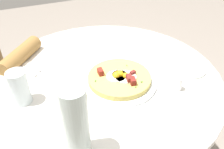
{
  "coord_description": "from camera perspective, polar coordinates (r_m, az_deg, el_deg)",
  "views": [
    {
      "loc": [
        -0.75,
        0.29,
        1.3
      ],
      "look_at": [
        -0.04,
        -0.02,
        0.72
      ],
      "focal_mm": 37.44,
      "sensor_mm": 36.0,
      "label": 1
    }
  ],
  "objects": [
    {
      "name": "water_glass",
      "position": [
        0.89,
        -21.67,
        -2.95
      ],
      "size": [
        0.07,
        0.07,
        0.13
      ],
      "primitive_type": "cylinder",
      "color": "silver",
      "rests_on": "dining_table"
    },
    {
      "name": "bread_plate",
      "position": [
        1.08,
        17.66,
        1.64
      ],
      "size": [
        0.17,
        0.17,
        0.01
      ],
      "primitive_type": "cylinder",
      "color": "silver",
      "rests_on": "dining_table"
    },
    {
      "name": "breakfast_pizza",
      "position": [
        0.94,
        1.86,
        -0.79
      ],
      "size": [
        0.25,
        0.25,
        0.05
      ],
      "color": "tan",
      "rests_on": "pizza_plate"
    },
    {
      "name": "napkin",
      "position": [
        1.1,
        -21.53,
        0.94
      ],
      "size": [
        0.21,
        0.22,
        0.0
      ],
      "primitive_type": "cube",
      "rotation": [
        0.0,
        0.0,
        0.91
      ],
      "color": "white",
      "rests_on": "dining_table"
    },
    {
      "name": "water_bottle",
      "position": [
        0.64,
        -8.82,
        -11.82
      ],
      "size": [
        0.07,
        0.07,
        0.24
      ],
      "primitive_type": "cylinder",
      "color": "silver",
      "rests_on": "dining_table"
    },
    {
      "name": "pizza_plate",
      "position": [
        0.95,
        1.79,
        -1.67
      ],
      "size": [
        0.31,
        0.31,
        0.01
      ],
      "primitive_type": "cylinder",
      "color": "white",
      "rests_on": "dining_table"
    },
    {
      "name": "knife",
      "position": [
        1.08,
        -22.08,
        0.59
      ],
      "size": [
        0.12,
        0.15,
        0.0
      ],
      "primitive_type": "cube",
      "rotation": [
        0.0,
        0.0,
        0.91
      ],
      "color": "silver",
      "rests_on": "napkin"
    },
    {
      "name": "dining_table",
      "position": [
        1.11,
        -1.55,
        -6.87
      ],
      "size": [
        0.98,
        0.98,
        0.7
      ],
      "color": "silver",
      "rests_on": "ground_plane"
    },
    {
      "name": "fork",
      "position": [
        1.11,
        -21.1,
        1.66
      ],
      "size": [
        0.12,
        0.15,
        0.0
      ],
      "primitive_type": "cube",
      "rotation": [
        0.0,
        0.0,
        0.91
      ],
      "color": "silver",
      "rests_on": "napkin"
    },
    {
      "name": "salt_shaker",
      "position": [
        0.94,
        15.98,
        -2.22
      ],
      "size": [
        0.03,
        0.03,
        0.06
      ],
      "primitive_type": "cylinder",
      "color": "white",
      "rests_on": "dining_table"
    }
  ]
}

